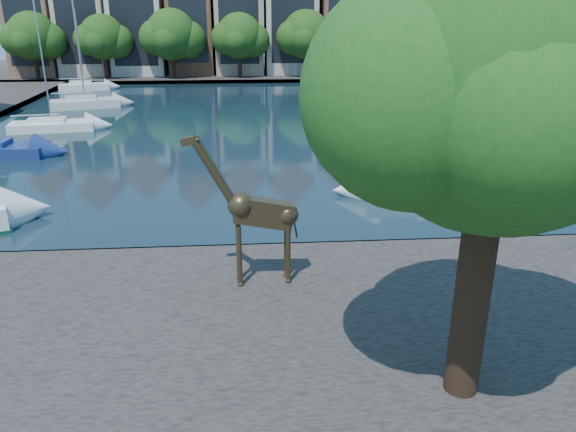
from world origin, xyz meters
The scene contains 27 objects.
ground centered at (0.00, 0.00, 0.00)m, with size 160.00×160.00×0.00m, color #38332B.
water_basin centered at (0.00, 24.00, 0.04)m, with size 38.00×50.00×0.08m, color black.
near_quay centered at (0.00, -7.00, 0.25)m, with size 50.00×14.00×0.50m, color #433D3A.
far_quay centered at (0.00, 56.00, 0.25)m, with size 60.00×16.00×0.50m, color #433D3A.
right_quay centered at (25.00, 24.00, 0.25)m, with size 14.00×52.00×0.50m, color #433D3A.
plane_tree centered at (7.62, -9.01, 7.67)m, with size 8.32×6.40×10.62m.
townhouse_west_end centered at (-23.00, 55.99, 7.36)m, with size 5.44×9.18×14.93m.
townhouse_west_mid centered at (-17.00, 55.99, 8.23)m, with size 5.94×9.18×16.79m.
townhouse_west_inner centered at (-10.50, 55.99, 7.35)m, with size 6.43×9.18×15.15m.
townhouse_center centered at (-4.00, 55.99, 8.36)m, with size 5.44×9.18×16.93m.
townhouse_east_inner centered at (2.00, 55.99, 7.73)m, with size 5.94×9.18×15.79m.
townhouse_east_mid centered at (8.50, 55.99, 8.10)m, with size 6.43×9.18×16.65m.
townhouse_east_end centered at (15.00, 55.99, 7.11)m, with size 5.44×9.18×14.43m.
far_tree_far_west centered at (-21.90, 50.49, 5.18)m, with size 7.28×5.60×7.68m.
far_tree_west centered at (-13.91, 50.49, 5.08)m, with size 6.76×5.20×7.36m.
far_tree_mid_west centered at (-5.89, 50.49, 5.29)m, with size 7.80×6.00×8.00m.
far_tree_mid_east centered at (2.10, 50.49, 5.13)m, with size 7.02×5.40×7.52m.
far_tree_east centered at (10.11, 50.49, 5.24)m, with size 7.54×5.80×7.84m.
far_tree_far_east centered at (18.09, 50.49, 5.08)m, with size 6.76×5.20×7.36m.
giraffe_statue centered at (2.75, -3.11, 2.96)m, with size 3.50×0.71×5.00m.
sailboat_left_c centered at (-12.00, 23.19, 0.60)m, with size 6.28×2.95×10.69m.
sailboat_left_d centered at (-12.00, 32.77, 0.67)m, with size 6.31×3.60×9.53m.
sailboat_left_e centered at (-15.00, 44.00, 0.61)m, with size 5.51×2.97×8.39m.
sailboat_right_a centered at (12.00, 6.49, 0.66)m, with size 7.37×2.75×10.14m.
sailboat_right_b centered at (15.00, 21.85, 0.66)m, with size 8.22×4.26×11.16m.
sailboat_right_c centered at (14.18, 27.59, 0.66)m, with size 6.29×2.88×10.94m.
sailboat_right_d centered at (12.00, 38.49, 0.60)m, with size 6.01×3.16×7.63m.
Camera 1 is at (2.52, -19.79, 9.23)m, focal length 35.00 mm.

